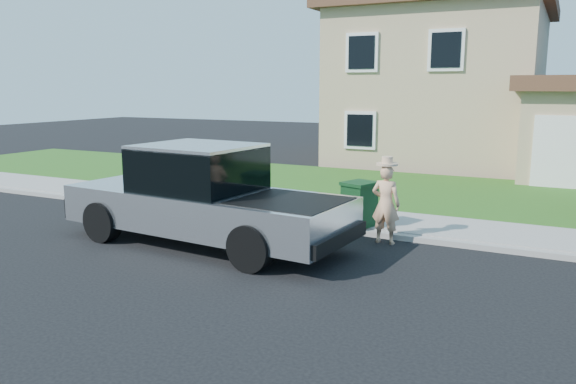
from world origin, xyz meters
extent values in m
plane|color=black|center=(0.00, 0.00, 0.00)|extent=(80.00, 80.00, 0.00)
cube|color=gray|center=(1.00, 2.90, 0.06)|extent=(40.00, 0.20, 0.12)
cube|color=gray|center=(1.00, 4.00, 0.07)|extent=(40.00, 2.00, 0.15)
cube|color=#194E16|center=(1.00, 8.50, 0.05)|extent=(40.00, 7.00, 0.10)
cube|color=tan|center=(0.00, 17.00, 3.20)|extent=(8.00, 9.00, 6.40)
cube|color=#4C2D1E|center=(0.00, 17.00, 6.60)|extent=(8.80, 9.80, 0.50)
cube|color=white|center=(-2.20, 12.45, 4.60)|extent=(1.30, 0.10, 1.50)
cube|color=white|center=(1.00, 12.45, 4.60)|extent=(1.30, 0.10, 1.50)
cube|color=black|center=(-2.20, 12.45, 1.60)|extent=(1.30, 0.10, 1.50)
cylinder|color=black|center=(-3.59, -0.09, 0.44)|extent=(0.90, 0.40, 0.87)
cylinder|color=black|center=(-3.43, 1.91, 0.44)|extent=(0.90, 0.40, 0.87)
cylinder|color=black|center=(0.27, -0.40, 0.44)|extent=(0.90, 0.40, 0.87)
cylinder|color=black|center=(0.43, 1.60, 0.44)|extent=(0.90, 0.40, 0.87)
cube|color=silver|center=(-1.49, 0.74, 0.75)|extent=(6.37, 2.67, 0.79)
cube|color=black|center=(-1.66, 0.76, 1.58)|extent=(2.45, 2.21, 0.93)
cube|color=silver|center=(-1.66, 0.76, 2.06)|extent=(2.45, 2.21, 0.09)
cube|color=black|center=(0.57, 0.58, 1.12)|extent=(2.11, 2.01, 0.07)
cube|color=black|center=(-4.63, 1.00, 0.60)|extent=(0.30, 2.08, 0.44)
cube|color=black|center=(1.64, 0.49, 0.55)|extent=(0.30, 2.08, 0.27)
cube|color=black|center=(-2.43, 2.00, 1.47)|extent=(0.15, 0.25, 0.20)
imported|color=#E9AD80|center=(1.88, 2.49, 0.84)|extent=(0.63, 0.43, 1.69)
cylinder|color=#D8AF8B|center=(1.88, 2.49, 1.71)|extent=(0.45, 0.45, 0.05)
cylinder|color=#D8AF8B|center=(1.88, 2.49, 1.78)|extent=(0.23, 0.23, 0.16)
cube|color=#0E3416|center=(1.08, 3.10, 0.62)|extent=(0.76, 0.81, 0.95)
cube|color=#0E3416|center=(1.08, 3.10, 1.13)|extent=(0.83, 0.89, 0.08)
camera|label=1|loc=(5.21, -8.78, 3.27)|focal=35.00mm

